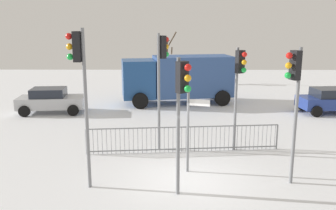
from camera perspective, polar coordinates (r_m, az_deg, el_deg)
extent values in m
plane|color=white|center=(12.60, 2.96, -11.48)|extent=(60.00, 60.00, 0.00)
cylinder|color=slate|center=(14.73, -1.44, 1.86)|extent=(0.11, 0.11, 4.78)
cube|color=black|center=(14.61, -0.98, 9.05)|extent=(0.38, 0.38, 0.90)
sphere|color=red|center=(14.76, -0.24, 10.26)|extent=(0.20, 0.20, 0.20)
sphere|color=orange|center=(14.78, -0.24, 9.09)|extent=(0.20, 0.20, 0.20)
sphere|color=green|center=(14.80, -0.24, 7.94)|extent=(0.20, 0.20, 0.20)
cylinder|color=slate|center=(12.24, 19.33, -1.89)|extent=(0.11, 0.11, 4.45)
cube|color=black|center=(11.85, 19.30, 5.89)|extent=(0.32, 0.38, 0.90)
sphere|color=red|center=(11.66, 18.45, 7.34)|extent=(0.20, 0.20, 0.20)
sphere|color=orange|center=(11.69, 18.35, 5.88)|extent=(0.20, 0.20, 0.20)
sphere|color=green|center=(11.73, 18.25, 4.42)|extent=(0.20, 0.20, 0.20)
cylinder|color=slate|center=(15.00, 10.55, 0.77)|extent=(0.11, 0.11, 4.23)
cube|color=black|center=(14.64, 11.20, 6.66)|extent=(0.39, 0.35, 0.90)
sphere|color=red|center=(14.42, 11.89, 7.74)|extent=(0.20, 0.20, 0.20)
sphere|color=orange|center=(14.45, 11.84, 6.55)|extent=(0.20, 0.20, 0.20)
sphere|color=green|center=(14.48, 11.78, 5.37)|extent=(0.20, 0.20, 0.20)
cylinder|color=slate|center=(11.46, -12.66, -0.95)|extent=(0.11, 0.11, 5.02)
cube|color=black|center=(11.23, -13.96, 8.85)|extent=(0.24, 0.34, 0.90)
sphere|color=red|center=(11.30, -15.26, 10.32)|extent=(0.20, 0.20, 0.20)
sphere|color=orange|center=(11.31, -15.17, 8.81)|extent=(0.20, 0.20, 0.20)
sphere|color=green|center=(11.33, -15.08, 7.30)|extent=(0.20, 0.20, 0.20)
cylinder|color=slate|center=(10.83, 1.60, -3.68)|extent=(0.11, 0.11, 4.20)
cube|color=black|center=(10.37, 2.22, 4.38)|extent=(0.39, 0.37, 0.90)
sphere|color=red|center=(10.15, 3.14, 5.89)|extent=(0.20, 0.20, 0.20)
sphere|color=orange|center=(10.18, 3.12, 4.22)|extent=(0.20, 0.20, 0.20)
sphere|color=green|center=(10.23, 3.10, 2.55)|extent=(0.20, 0.20, 0.20)
cylinder|color=slate|center=(12.70, 3.13, -4.35)|extent=(0.09, 0.09, 2.87)
cube|color=white|center=(12.35, 4.98, 0.35)|extent=(0.68, 0.21, 0.22)
cube|color=slate|center=(14.78, 2.51, -3.46)|extent=(7.81, 0.79, 0.04)
cube|color=slate|center=(15.06, 2.47, -6.86)|extent=(7.81, 0.79, 0.04)
cylinder|color=slate|center=(14.95, -12.31, -5.67)|extent=(0.02, 0.02, 1.05)
cylinder|color=slate|center=(14.92, -11.63, -5.67)|extent=(0.02, 0.02, 1.05)
cylinder|color=slate|center=(14.90, -10.95, -5.66)|extent=(0.02, 0.02, 1.05)
cylinder|color=slate|center=(14.88, -10.26, -5.66)|extent=(0.02, 0.02, 1.05)
cylinder|color=slate|center=(14.87, -9.57, -5.65)|extent=(0.02, 0.02, 1.05)
cylinder|color=slate|center=(14.85, -8.89, -5.64)|extent=(0.02, 0.02, 1.05)
cylinder|color=slate|center=(14.84, -8.20, -5.63)|extent=(0.02, 0.02, 1.05)
cylinder|color=slate|center=(14.83, -7.51, -5.62)|extent=(0.02, 0.02, 1.05)
cylinder|color=slate|center=(14.83, -6.82, -5.61)|extent=(0.02, 0.02, 1.05)
cylinder|color=slate|center=(14.82, -6.12, -5.60)|extent=(0.02, 0.02, 1.05)
cylinder|color=slate|center=(14.82, -5.43, -5.59)|extent=(0.02, 0.02, 1.05)
cylinder|color=slate|center=(14.82, -4.74, -5.58)|extent=(0.02, 0.02, 1.05)
cylinder|color=slate|center=(14.82, -4.05, -5.57)|extent=(0.02, 0.02, 1.05)
cylinder|color=slate|center=(14.82, -3.36, -5.55)|extent=(0.02, 0.02, 1.05)
cylinder|color=slate|center=(14.83, -2.66, -5.54)|extent=(0.02, 0.02, 1.05)
cylinder|color=slate|center=(14.83, -1.97, -5.52)|extent=(0.02, 0.02, 1.05)
cylinder|color=slate|center=(14.84, -1.28, -5.50)|extent=(0.02, 0.02, 1.05)
cylinder|color=slate|center=(14.85, -0.60, -5.49)|extent=(0.02, 0.02, 1.05)
cylinder|color=slate|center=(14.87, 0.09, -5.47)|extent=(0.02, 0.02, 1.05)
cylinder|color=slate|center=(14.88, 0.78, -5.45)|extent=(0.02, 0.02, 1.05)
cylinder|color=slate|center=(14.90, 1.46, -5.43)|extent=(0.02, 0.02, 1.05)
cylinder|color=slate|center=(14.92, 2.15, -5.41)|extent=(0.02, 0.02, 1.05)
cylinder|color=slate|center=(14.94, 2.83, -5.39)|extent=(0.02, 0.02, 1.05)
cylinder|color=slate|center=(14.97, 3.51, -5.37)|extent=(0.02, 0.02, 1.05)
cylinder|color=slate|center=(15.00, 4.18, -5.34)|extent=(0.02, 0.02, 1.05)
cylinder|color=slate|center=(15.02, 4.86, -5.32)|extent=(0.02, 0.02, 1.05)
cylinder|color=slate|center=(15.05, 5.53, -5.30)|extent=(0.02, 0.02, 1.05)
cylinder|color=slate|center=(15.09, 6.20, -5.27)|extent=(0.02, 0.02, 1.05)
cylinder|color=slate|center=(15.12, 6.86, -5.25)|extent=(0.02, 0.02, 1.05)
cylinder|color=slate|center=(15.16, 7.52, -5.22)|extent=(0.02, 0.02, 1.05)
cylinder|color=slate|center=(15.20, 8.18, -5.20)|extent=(0.02, 0.02, 1.05)
cylinder|color=slate|center=(15.24, 8.84, -5.17)|extent=(0.02, 0.02, 1.05)
cylinder|color=slate|center=(15.28, 9.49, -5.14)|extent=(0.02, 0.02, 1.05)
cylinder|color=slate|center=(15.32, 10.14, -5.12)|extent=(0.02, 0.02, 1.05)
cylinder|color=slate|center=(15.37, 10.78, -5.09)|extent=(0.02, 0.02, 1.05)
cylinder|color=slate|center=(15.42, 11.42, -5.06)|extent=(0.02, 0.02, 1.05)
cylinder|color=slate|center=(15.47, 12.06, -5.03)|extent=(0.02, 0.02, 1.05)
cylinder|color=slate|center=(15.52, 12.69, -5.00)|extent=(0.02, 0.02, 1.05)
cylinder|color=slate|center=(15.58, 13.32, -4.97)|extent=(0.02, 0.02, 1.05)
cylinder|color=slate|center=(15.63, 13.94, -4.94)|extent=(0.02, 0.02, 1.05)
cylinder|color=slate|center=(15.69, 14.56, -4.91)|extent=(0.02, 0.02, 1.05)
cylinder|color=slate|center=(15.75, 15.17, -4.88)|extent=(0.02, 0.02, 1.05)
cylinder|color=slate|center=(15.81, 15.78, -4.85)|extent=(0.02, 0.02, 1.05)
cylinder|color=slate|center=(15.87, 16.38, -4.82)|extent=(0.02, 0.02, 1.05)
cylinder|color=slate|center=(14.96, -12.65, -5.67)|extent=(0.06, 0.06, 1.05)
cylinder|color=slate|center=(15.91, 16.68, -4.80)|extent=(0.06, 0.06, 1.05)
cube|color=navy|center=(23.43, 24.25, 0.42)|extent=(3.96, 2.11, 0.65)
cube|color=#1E232D|center=(23.26, 24.05, 1.74)|extent=(2.05, 1.70, 0.55)
cylinder|color=black|center=(23.59, 20.32, 0.02)|extent=(0.66, 0.29, 0.64)
cylinder|color=black|center=(22.12, 22.22, -0.93)|extent=(0.66, 0.29, 0.64)
cube|color=#B2B5BA|center=(22.45, -17.72, 0.45)|extent=(3.95, 2.08, 0.65)
cube|color=#1E232D|center=(22.38, -18.19, 1.82)|extent=(2.04, 1.69, 0.55)
cylinder|color=black|center=(23.09, -13.96, 0.18)|extent=(0.66, 0.28, 0.64)
cylinder|color=black|center=(21.45, -14.62, -0.79)|extent=(0.66, 0.28, 0.64)
cylinder|color=black|center=(23.65, -20.44, 0.04)|extent=(0.66, 0.28, 0.64)
cylinder|color=black|center=(22.06, -21.55, -0.91)|extent=(0.66, 0.28, 0.64)
cube|color=#33518C|center=(23.98, 3.83, 4.57)|extent=(5.34, 3.22, 2.60)
cube|color=navy|center=(23.45, -4.67, 4.13)|extent=(2.36, 2.61, 2.40)
cylinder|color=black|center=(22.49, -4.36, 0.66)|extent=(1.04, 0.47, 1.00)
cylinder|color=black|center=(24.83, -4.85, 1.79)|extent=(1.04, 0.47, 1.00)
cylinder|color=black|center=(23.51, 8.49, 1.08)|extent=(1.04, 0.47, 1.00)
cylinder|color=black|center=(25.76, 6.88, 2.14)|extent=(1.04, 0.47, 1.00)
cylinder|color=#473828|center=(32.23, -0.28, 6.81)|extent=(0.31, 0.31, 3.78)
cylinder|color=#473828|center=(32.53, -0.54, 9.33)|extent=(0.92, 0.42, 0.99)
cylinder|color=#473828|center=(32.18, -1.02, 8.50)|extent=(0.17, 0.90, 0.97)
cylinder|color=#473828|center=(32.16, 0.59, 8.51)|extent=(0.14, 1.03, 0.68)
cylinder|color=#473828|center=(32.46, 0.59, 10.16)|extent=(0.88, 1.10, 1.44)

